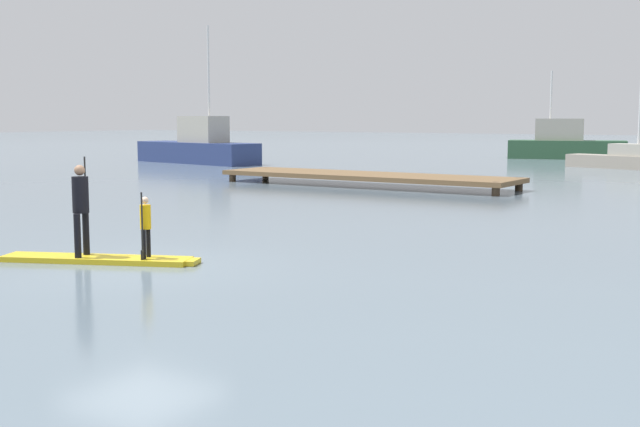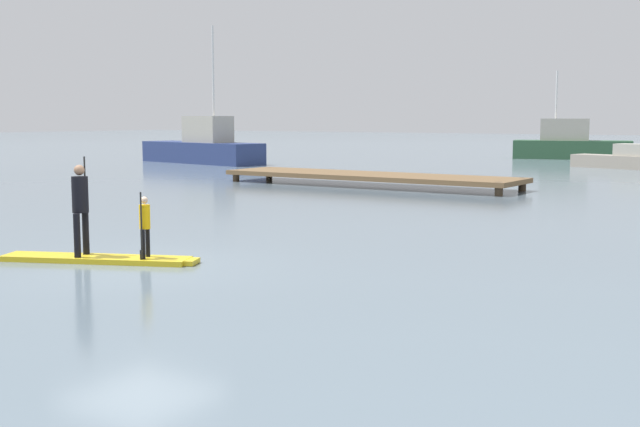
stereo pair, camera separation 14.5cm
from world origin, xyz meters
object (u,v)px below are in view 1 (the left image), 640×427
(paddleboard_near, at_px, (100,259))
(trawler_grey_distant, at_px, (565,144))
(motor_boat_small_navy, at_px, (622,159))
(paddler_adult, at_px, (81,204))
(paddler_child_solo, at_px, (145,224))
(fishing_boat_green_midground, at_px, (198,147))

(paddleboard_near, height_order, trawler_grey_distant, trawler_grey_distant)
(trawler_grey_distant, bearing_deg, motor_boat_small_navy, -57.05)
(trawler_grey_distant, bearing_deg, paddler_adult, -84.88)
(motor_boat_small_navy, bearing_deg, paddleboard_near, -92.34)
(paddler_child_solo, xyz_separation_m, fishing_boat_green_midground, (-21.54, 25.52, 0.20))
(paddler_adult, distance_m, fishing_boat_green_midground, 33.06)
(fishing_boat_green_midground, bearing_deg, paddleboard_near, -51.34)
(paddler_adult, relative_size, trawler_grey_distant, 0.24)
(motor_boat_small_navy, height_order, trawler_grey_distant, trawler_grey_distant)
(paddler_child_solo, distance_m, trawler_grey_distant, 42.72)
(paddleboard_near, xyz_separation_m, motor_boat_small_navy, (1.40, 34.22, 0.45))
(paddler_adult, xyz_separation_m, fishing_boat_green_midground, (-20.39, 26.02, -0.15))
(paddleboard_near, relative_size, motor_boat_small_navy, 0.64)
(paddler_child_solo, height_order, fishing_boat_green_midground, fishing_boat_green_midground)
(paddler_adult, height_order, motor_boat_small_navy, motor_boat_small_navy)
(paddler_child_solo, bearing_deg, paddleboard_near, -156.47)
(motor_boat_small_navy, relative_size, trawler_grey_distant, 0.75)
(paddler_child_solo, relative_size, fishing_boat_green_midground, 0.13)
(fishing_boat_green_midground, bearing_deg, trawler_grey_distant, 45.62)
(paddleboard_near, distance_m, paddler_adult, 1.08)
(paddleboard_near, bearing_deg, paddler_adult, -156.75)
(paddler_adult, xyz_separation_m, trawler_grey_distant, (-3.85, 42.93, -0.13))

